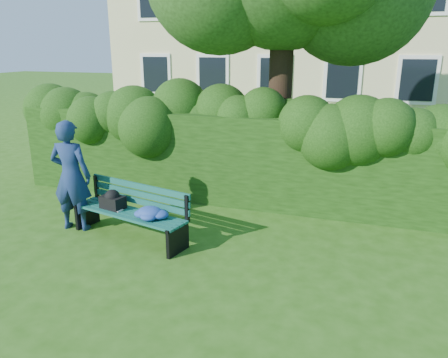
% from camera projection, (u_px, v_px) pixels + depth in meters
% --- Properties ---
extents(ground, '(80.00, 80.00, 0.00)m').
position_uv_depth(ground, '(212.00, 245.00, 7.05)').
color(ground, '#295411').
rests_on(ground, ground).
extents(hedge, '(10.00, 1.00, 1.80)m').
position_uv_depth(hedge, '(249.00, 159.00, 8.78)').
color(hedge, '#15330B').
rests_on(hedge, ground).
extents(park_bench, '(2.20, 1.04, 0.89)m').
position_uv_depth(park_bench, '(133.00, 210.00, 7.18)').
color(park_bench, '#0F4C3C').
rests_on(park_bench, ground).
extents(man_reading, '(0.76, 0.55, 1.93)m').
position_uv_depth(man_reading, '(71.00, 176.00, 7.44)').
color(man_reading, navy).
rests_on(man_reading, ground).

